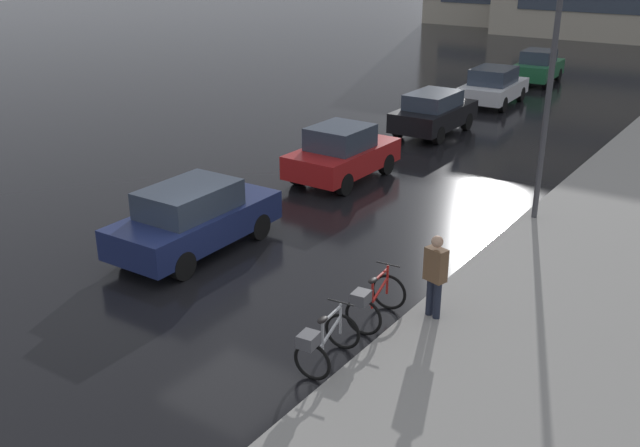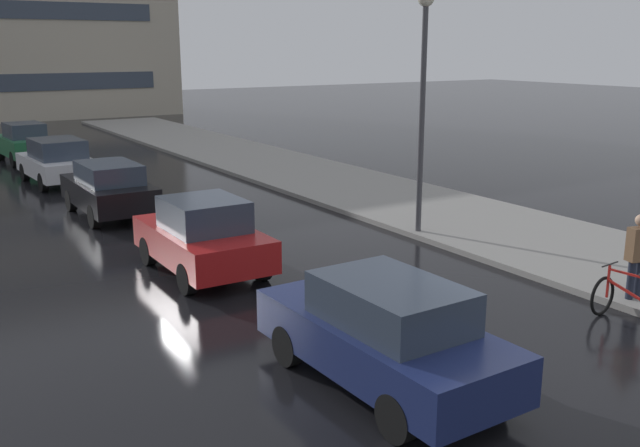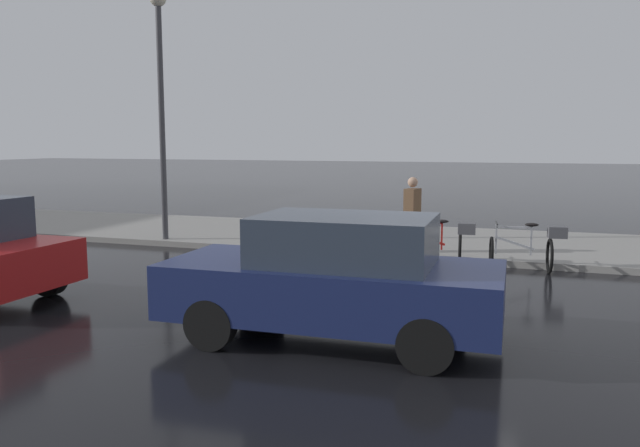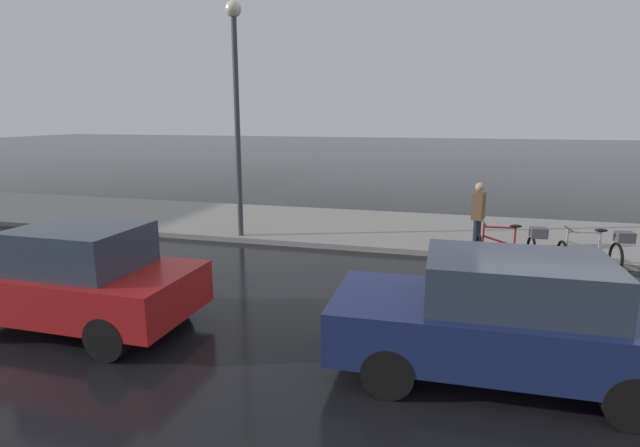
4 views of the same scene
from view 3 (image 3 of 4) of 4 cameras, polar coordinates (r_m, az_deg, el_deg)
ground_plane at (r=9.78m, az=10.64°, el=-7.66°), size 140.00×140.00×0.00m
sidewalk_kerb at (r=19.21m, az=-17.45°, el=-0.23°), size 4.80×60.00×0.14m
bicycle_nearest at (r=12.76m, az=18.59°, el=-2.10°), size 0.81×1.45×0.98m
bicycle_second at (r=12.81m, az=10.86°, el=-1.78°), size 0.85×1.48×1.01m
car_navy at (r=7.94m, az=1.37°, el=-5.00°), size 1.88×4.27×1.62m
pedestrian at (r=13.72m, az=8.43°, el=1.00°), size 0.45×0.34×1.78m
streetlamp at (r=15.82m, az=-14.37°, el=12.50°), size 0.40×0.40×6.11m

